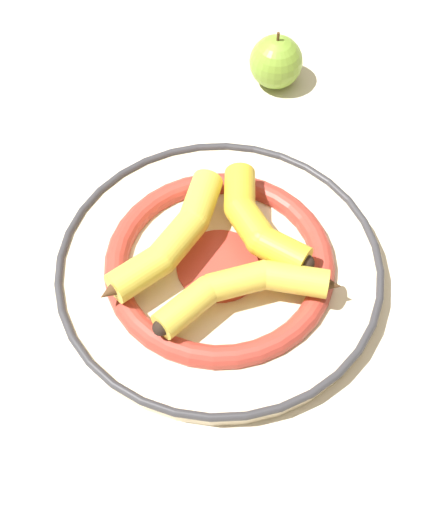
# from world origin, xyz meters

# --- Properties ---
(ground_plane) EXTENTS (2.80, 2.80, 0.00)m
(ground_plane) POSITION_xyz_m (0.00, 0.00, 0.00)
(ground_plane) COLOR beige
(decorative_bowl) EXTENTS (0.37, 0.37, 0.04)m
(decorative_bowl) POSITION_xyz_m (-0.03, 0.02, 0.02)
(decorative_bowl) COLOR beige
(decorative_bowl) RESTS_ON ground_plane
(banana_a) EXTENTS (0.06, 0.21, 0.04)m
(banana_a) POSITION_xyz_m (-0.08, -0.00, 0.06)
(banana_a) COLOR gold
(banana_a) RESTS_ON decorative_bowl
(banana_b) EXTENTS (0.16, 0.11, 0.04)m
(banana_b) POSITION_xyz_m (-0.02, 0.08, 0.06)
(banana_b) COLOR gold
(banana_b) RESTS_ON decorative_bowl
(banana_c) EXTENTS (0.14, 0.17, 0.03)m
(banana_c) POSITION_xyz_m (0.02, -0.00, 0.05)
(banana_c) COLOR gold
(banana_c) RESTS_ON decorative_bowl
(apple) EXTENTS (0.07, 0.07, 0.09)m
(apple) POSITION_xyz_m (-0.16, 0.33, 0.04)
(apple) COLOR olive
(apple) RESTS_ON ground_plane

